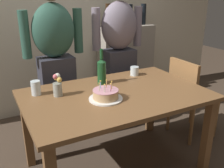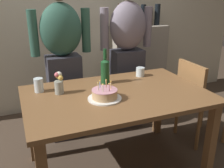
{
  "view_description": "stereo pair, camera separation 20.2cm",
  "coord_description": "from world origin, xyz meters",
  "px_view_note": "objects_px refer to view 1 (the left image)",
  "views": [
    {
      "loc": [
        -0.94,
        -1.7,
        1.54
      ],
      "look_at": [
        -0.05,
        -0.03,
        0.84
      ],
      "focal_mm": 40.74,
      "sensor_mm": 36.0,
      "label": 1
    },
    {
      "loc": [
        -0.76,
        -1.79,
        1.54
      ],
      "look_at": [
        -0.05,
        -0.03,
        0.84
      ],
      "focal_mm": 40.74,
      "sensor_mm": 36.0,
      "label": 2
    }
  ],
  "objects_px": {
    "birthday_cake": "(106,95)",
    "dining_chair": "(188,92)",
    "person_woman_cardigan": "(119,54)",
    "flower_vase": "(57,85)",
    "wine_bottle": "(101,71)",
    "water_glass_far": "(36,88)",
    "person_man_bearded": "(56,62)",
    "water_glass_near": "(134,71)"
  },
  "relations": [
    {
      "from": "wine_bottle",
      "to": "birthday_cake",
      "type": "bearing_deg",
      "value": -110.59
    },
    {
      "from": "water_glass_near",
      "to": "water_glass_far",
      "type": "height_order",
      "value": "water_glass_far"
    },
    {
      "from": "wine_bottle",
      "to": "flower_vase",
      "type": "xyz_separation_m",
      "value": [
        -0.43,
        -0.09,
        -0.03
      ]
    },
    {
      "from": "person_man_bearded",
      "to": "person_woman_cardigan",
      "type": "height_order",
      "value": "same"
    },
    {
      "from": "flower_vase",
      "to": "person_man_bearded",
      "type": "xyz_separation_m",
      "value": [
        0.15,
        0.55,
        0.04
      ]
    },
    {
      "from": "person_man_bearded",
      "to": "dining_chair",
      "type": "relative_size",
      "value": 1.9
    },
    {
      "from": "birthday_cake",
      "to": "flower_vase",
      "type": "distance_m",
      "value": 0.4
    },
    {
      "from": "birthday_cake",
      "to": "dining_chair",
      "type": "xyz_separation_m",
      "value": [
        1.09,
        0.21,
        -0.26
      ]
    },
    {
      "from": "water_glass_far",
      "to": "flower_vase",
      "type": "distance_m",
      "value": 0.19
    },
    {
      "from": "water_glass_near",
      "to": "wine_bottle",
      "type": "relative_size",
      "value": 0.28
    },
    {
      "from": "water_glass_near",
      "to": "water_glass_far",
      "type": "distance_m",
      "value": 0.98
    },
    {
      "from": "wine_bottle",
      "to": "water_glass_near",
      "type": "bearing_deg",
      "value": 8.62
    },
    {
      "from": "person_woman_cardigan",
      "to": "wine_bottle",
      "type": "bearing_deg",
      "value": 45.97
    },
    {
      "from": "flower_vase",
      "to": "person_man_bearded",
      "type": "bearing_deg",
      "value": 74.7
    },
    {
      "from": "water_glass_far",
      "to": "person_man_bearded",
      "type": "distance_m",
      "value": 0.54
    },
    {
      "from": "water_glass_far",
      "to": "person_man_bearded",
      "type": "bearing_deg",
      "value": 55.97
    },
    {
      "from": "person_man_bearded",
      "to": "person_woman_cardigan",
      "type": "distance_m",
      "value": 0.72
    },
    {
      "from": "person_man_bearded",
      "to": "dining_chair",
      "type": "height_order",
      "value": "person_man_bearded"
    },
    {
      "from": "water_glass_far",
      "to": "dining_chair",
      "type": "xyz_separation_m",
      "value": [
        1.55,
        -0.15,
        -0.28
      ]
    },
    {
      "from": "water_glass_far",
      "to": "person_woman_cardigan",
      "type": "distance_m",
      "value": 1.12
    },
    {
      "from": "birthday_cake",
      "to": "person_woman_cardigan",
      "type": "height_order",
      "value": "person_woman_cardigan"
    },
    {
      "from": "water_glass_near",
      "to": "water_glass_far",
      "type": "bearing_deg",
      "value": -176.99
    },
    {
      "from": "flower_vase",
      "to": "water_glass_far",
      "type": "bearing_deg",
      "value": 145.58
    },
    {
      "from": "person_man_bearded",
      "to": "person_woman_cardigan",
      "type": "xyz_separation_m",
      "value": [
        0.72,
        0.0,
        0.0
      ]
    },
    {
      "from": "birthday_cake",
      "to": "water_glass_near",
      "type": "relative_size",
      "value": 3.0
    },
    {
      "from": "birthday_cake",
      "to": "wine_bottle",
      "type": "relative_size",
      "value": 0.83
    },
    {
      "from": "person_man_bearded",
      "to": "person_woman_cardigan",
      "type": "bearing_deg",
      "value": -180.0
    },
    {
      "from": "flower_vase",
      "to": "person_woman_cardigan",
      "type": "height_order",
      "value": "person_woman_cardigan"
    },
    {
      "from": "water_glass_near",
      "to": "wine_bottle",
      "type": "height_order",
      "value": "wine_bottle"
    },
    {
      "from": "birthday_cake",
      "to": "water_glass_far",
      "type": "xyz_separation_m",
      "value": [
        -0.45,
        0.35,
        0.02
      ]
    },
    {
      "from": "water_glass_far",
      "to": "person_woman_cardigan",
      "type": "height_order",
      "value": "person_woman_cardigan"
    },
    {
      "from": "birthday_cake",
      "to": "person_woman_cardigan",
      "type": "relative_size",
      "value": 0.16
    },
    {
      "from": "water_glass_near",
      "to": "flower_vase",
      "type": "distance_m",
      "value": 0.84
    },
    {
      "from": "birthday_cake",
      "to": "water_glass_far",
      "type": "bearing_deg",
      "value": 142.16
    },
    {
      "from": "flower_vase",
      "to": "person_woman_cardigan",
      "type": "bearing_deg",
      "value": 32.15
    },
    {
      "from": "water_glass_near",
      "to": "birthday_cake",
      "type": "bearing_deg",
      "value": -142.41
    },
    {
      "from": "flower_vase",
      "to": "dining_chair",
      "type": "bearing_deg",
      "value": -1.72
    },
    {
      "from": "water_glass_near",
      "to": "flower_vase",
      "type": "relative_size",
      "value": 0.47
    },
    {
      "from": "wine_bottle",
      "to": "flower_vase",
      "type": "bearing_deg",
      "value": -167.69
    },
    {
      "from": "flower_vase",
      "to": "wine_bottle",
      "type": "bearing_deg",
      "value": 12.31
    },
    {
      "from": "water_glass_far",
      "to": "flower_vase",
      "type": "relative_size",
      "value": 0.63
    },
    {
      "from": "person_woman_cardigan",
      "to": "dining_chair",
      "type": "xyz_separation_m",
      "value": [
        0.52,
        -0.59,
        -0.36
      ]
    }
  ]
}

